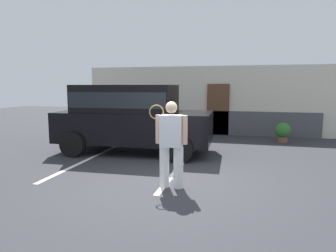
% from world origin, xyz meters
% --- Properties ---
extents(ground_plane, '(40.00, 40.00, 0.00)m').
position_xyz_m(ground_plane, '(0.00, 0.00, 0.00)').
color(ground_plane, '#2D2D33').
extents(parking_stripe_0, '(0.12, 4.40, 0.01)m').
position_xyz_m(parking_stripe_0, '(-2.65, 1.50, 0.00)').
color(parking_stripe_0, silver).
rests_on(parking_stripe_0, ground_plane).
extents(parking_stripe_1, '(0.12, 4.40, 0.01)m').
position_xyz_m(parking_stripe_1, '(-0.04, 1.50, 0.00)').
color(parking_stripe_1, silver).
rests_on(parking_stripe_1, ground_plane).
extents(house_frontage, '(10.55, 0.40, 2.83)m').
position_xyz_m(house_frontage, '(0.01, 6.86, 1.33)').
color(house_frontage, beige).
rests_on(house_frontage, ground_plane).
extents(parked_suv, '(4.67, 2.30, 2.05)m').
position_xyz_m(parked_suv, '(-1.81, 2.67, 1.15)').
color(parked_suv, black).
rests_on(parked_suv, ground_plane).
extents(tennis_player_man, '(0.78, 0.28, 1.72)m').
position_xyz_m(tennis_player_man, '(0.12, -0.17, 0.90)').
color(tennis_player_man, white).
rests_on(tennis_player_man, ground_plane).
extents(potted_plant_by_porch, '(0.54, 0.54, 0.72)m').
position_xyz_m(potted_plant_by_porch, '(2.88, 5.48, 0.40)').
color(potted_plant_by_porch, brown).
rests_on(potted_plant_by_porch, ground_plane).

